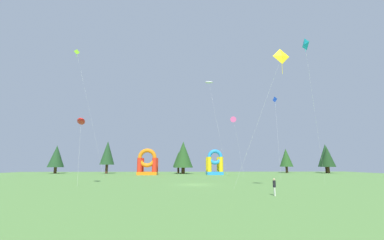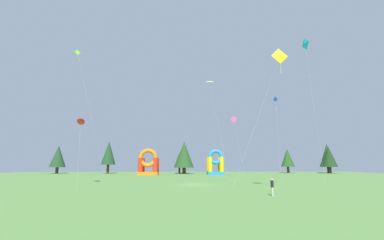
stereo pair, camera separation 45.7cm
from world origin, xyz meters
TOP-DOWN VIEW (x-y plane):
  - ground_plane at (0.00, 0.00)m, footprint 120.00×120.00m
  - kite_pink_delta at (9.68, 19.14)m, footprint 2.66×1.68m
  - kite_white_parafoil at (5.09, 27.15)m, footprint 5.12×3.59m
  - kite_cyan_diamond at (16.15, -2.19)m, footprint 4.14×5.28m
  - kite_yellow_diamond at (9.20, -10.46)m, footprint 5.66×4.58m
  - kite_lime_diamond at (-25.27, 17.73)m, footprint 8.23×1.16m
  - kite_blue_diamond at (18.61, 17.11)m, footprint 2.80×7.58m
  - kite_red_parafoil at (-16.47, 0.23)m, footprint 2.39×3.82m
  - person_left_edge at (6.71, -12.98)m, footprint 0.29×0.29m
  - inflatable_yellow_castle at (-10.92, 32.57)m, footprint 5.18×4.64m
  - inflatable_orange_dome at (6.95, 32.82)m, footprint 4.25×4.97m
  - tree_row_0 at (-40.10, 43.67)m, footprint 4.71×4.71m
  - tree_row_1 at (-24.52, 42.80)m, footprint 4.35×4.35m
  - tree_row_2 at (-2.93, 45.42)m, footprint 3.47×3.47m
  - tree_row_3 at (-1.44, 40.50)m, footprint 5.80×5.80m
  - tree_row_4 at (31.90, 45.85)m, footprint 4.21×4.21m
  - tree_row_5 at (43.76, 42.67)m, footprint 4.60×4.60m
  - tree_row_6 at (44.27, 44.34)m, footprint 5.08×5.08m

SIDE VIEW (x-z plane):
  - ground_plane at x=0.00m, z-range 0.00..0.00m
  - person_left_edge at x=6.71m, z-range 0.15..1.72m
  - inflatable_orange_dome at x=6.95m, z-range -0.79..5.89m
  - inflatable_yellow_castle at x=-10.92m, z-range -0.80..6.09m
  - tree_row_2 at x=-2.93m, z-range 0.92..7.52m
  - tree_row_4 at x=31.90m, z-range 0.95..8.68m
  - tree_row_5 at x=43.76m, z-range 0.94..9.25m
  - tree_row_0 at x=-40.10m, z-range 0.90..9.38m
  - tree_row_6 at x=44.27m, z-range 0.94..10.11m
  - tree_row_3 at x=-1.44m, z-range 0.86..10.38m
  - tree_row_1 at x=-24.52m, z-range 1.26..11.01m
  - kite_red_parafoil at x=-16.47m, z-range 4.18..13.76m
  - kite_pink_delta at x=9.68m, z-range 5.96..19.33m
  - kite_yellow_diamond at x=9.20m, z-range 6.95..22.36m
  - kite_blue_diamond at x=18.61m, z-range 7.97..25.22m
  - kite_cyan_diamond at x=16.15m, z-range 9.67..30.52m
  - kite_white_parafoil at x=5.09m, z-range 11.62..35.99m
  - kite_lime_diamond at x=-25.27m, z-range 12.96..40.76m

